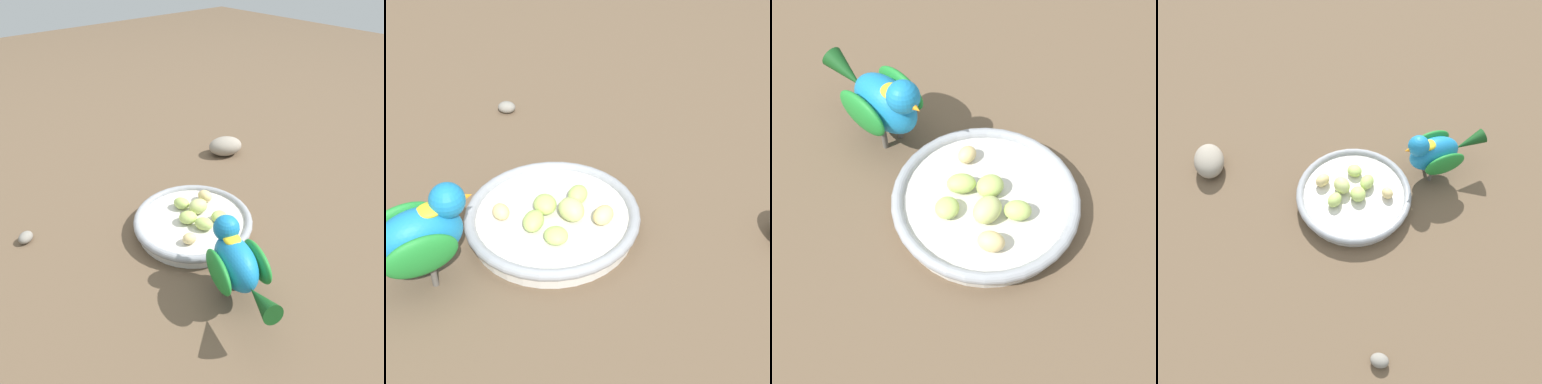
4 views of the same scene
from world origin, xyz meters
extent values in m
plane|color=brown|center=(0.00, 0.00, 0.00)|extent=(4.00, 4.00, 0.00)
cylinder|color=beige|center=(0.00, -0.03, 0.01)|extent=(0.22, 0.22, 0.02)
torus|color=#93969B|center=(0.00, -0.03, 0.02)|extent=(0.23, 0.23, 0.02)
ellipsoid|color=#B2CC66|center=(0.03, -0.03, 0.03)|extent=(0.04, 0.04, 0.02)
ellipsoid|color=#B2CC66|center=(0.00, -0.04, 0.04)|extent=(0.04, 0.05, 0.02)
ellipsoid|color=#E5C67F|center=(0.05, -0.08, 0.03)|extent=(0.03, 0.03, 0.02)
ellipsoid|color=#B2CC66|center=(0.03, 0.01, 0.03)|extent=(0.03, 0.03, 0.02)
ellipsoid|color=#C6D17A|center=(-0.01, -0.01, 0.04)|extent=(0.04, 0.05, 0.03)
ellipsoid|color=#E5C67F|center=(-0.03, 0.03, 0.04)|extent=(0.04, 0.03, 0.02)
ellipsoid|color=#B2CC66|center=(-0.04, -0.02, 0.04)|extent=(0.04, 0.04, 0.02)
cylinder|color=#59544C|center=(0.16, -0.10, 0.02)|extent=(0.01, 0.01, 0.03)
cylinder|color=#59544C|center=(0.17, -0.07, 0.02)|extent=(0.01, 0.01, 0.03)
ellipsoid|color=#197AB7|center=(0.17, -0.08, 0.07)|extent=(0.12, 0.09, 0.07)
ellipsoid|color=#1E7F2D|center=(0.16, -0.12, 0.07)|extent=(0.09, 0.05, 0.05)
ellipsoid|color=#1E7F2D|center=(0.18, -0.06, 0.07)|extent=(0.09, 0.05, 0.05)
cone|color=#144719|center=(0.24, -0.11, 0.07)|extent=(0.07, 0.05, 0.04)
sphere|color=#197AB7|center=(0.13, -0.07, 0.11)|extent=(0.05, 0.05, 0.04)
cone|color=orange|center=(0.11, -0.06, 0.10)|extent=(0.02, 0.02, 0.02)
ellipsoid|color=yellow|center=(0.15, -0.08, 0.10)|extent=(0.04, 0.04, 0.01)
ellipsoid|color=gray|center=(-0.18, 0.24, 0.02)|extent=(0.09, 0.11, 0.05)
ellipsoid|color=gray|center=(-0.18, -0.29, 0.01)|extent=(0.04, 0.04, 0.02)
camera|label=1|loc=(0.43, -0.40, 0.48)|focal=34.66mm
camera|label=2|loc=(0.42, 0.36, 0.51)|focal=53.24mm
camera|label=3|loc=(-0.14, 0.35, 0.59)|focal=52.83mm
camera|label=4|loc=(-0.32, -0.38, 0.71)|focal=39.02mm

